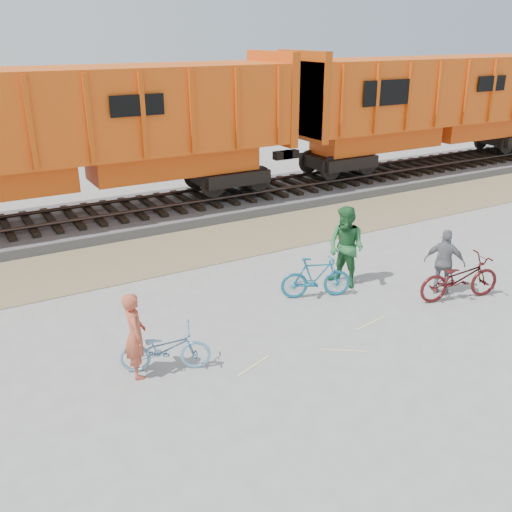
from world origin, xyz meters
The scene contains 12 objects.
ground centered at (0.00, 0.00, 0.00)m, with size 120.00×120.00×0.00m, color #9E9E99.
gravel_strip centered at (0.00, 5.50, 0.01)m, with size 120.00×3.00×0.02m, color #887254.
ballast_bed centered at (0.00, 9.00, 0.15)m, with size 120.00×4.00×0.30m, color slate.
track centered at (0.00, 9.00, 0.47)m, with size 120.00×2.60×0.24m.
hopper_car_center centered at (-1.51, 9.00, 3.01)m, with size 14.00×3.13×4.65m.
hopper_car_right centered at (13.49, 9.00, 3.01)m, with size 14.00×3.13×4.65m.
bicycle_blue centered at (-2.44, -0.09, 0.43)m, with size 0.57×1.65×0.87m, color #71A6CD.
bicycle_teal centered at (1.73, 1.06, 0.50)m, with size 0.47×1.65×0.99m, color #166788.
bicycle_maroon centered at (4.53, -0.67, 0.53)m, with size 0.70×2.01×1.05m, color #481011.
person_solo centered at (-2.94, 0.01, 0.81)m, with size 0.59×0.39×1.61m, color #BB4D34.
person_man centered at (2.73, 1.26, 0.99)m, with size 0.96×0.75×1.98m, color #276834.
person_woman centered at (4.43, -0.27, 0.79)m, with size 0.93×0.39×1.59m, color slate.
Camera 1 is at (-5.50, -8.70, 5.77)m, focal length 40.00 mm.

